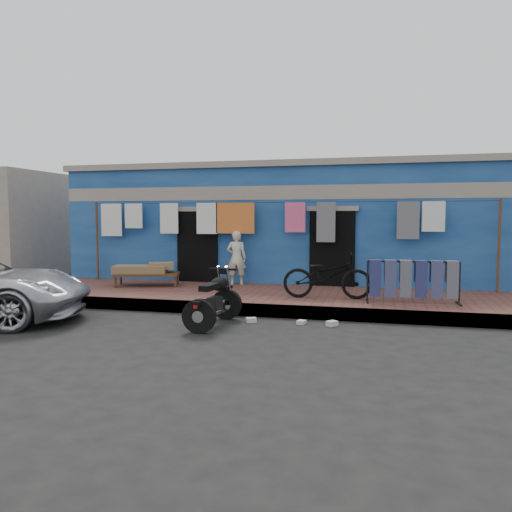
{
  "coord_description": "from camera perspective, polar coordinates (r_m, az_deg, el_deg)",
  "views": [
    {
      "loc": [
        2.45,
        -7.78,
        1.93
      ],
      "look_at": [
        0.0,
        2.0,
        1.15
      ],
      "focal_mm": 35.0,
      "sensor_mm": 36.0,
      "label": 1
    }
  ],
  "objects": [
    {
      "name": "sidewalk",
      "position": [
        11.2,
        1.25,
        -4.85
      ],
      "size": [
        28.0,
        3.0,
        0.25
      ],
      "primitive_type": "cube",
      "color": "brown",
      "rests_on": "ground"
    },
    {
      "name": "litter_b",
      "position": [
        9.06,
        8.67,
        -7.63
      ],
      "size": [
        0.22,
        0.23,
        0.09
      ],
      "primitive_type": "cube",
      "rotation": [
        0.0,
        0.0,
        0.9
      ],
      "color": "silver",
      "rests_on": "ground"
    },
    {
      "name": "ground",
      "position": [
        8.38,
        -3.37,
        -8.9
      ],
      "size": [
        80.0,
        80.0,
        0.0
      ],
      "primitive_type": "plane",
      "color": "black",
      "rests_on": "ground"
    },
    {
      "name": "clothesline",
      "position": [
        12.42,
        -0.42,
        3.88
      ],
      "size": [
        10.06,
        0.06,
        2.1
      ],
      "color": "brown",
      "rests_on": "sidewalk"
    },
    {
      "name": "litter_c",
      "position": [
        9.15,
        5.21,
        -7.55
      ],
      "size": [
        0.17,
        0.2,
        0.07
      ],
      "primitive_type": "cube",
      "rotation": [
        0.0,
        0.0,
        1.33
      ],
      "color": "silver",
      "rests_on": "ground"
    },
    {
      "name": "charpoy",
      "position": [
        12.56,
        -12.32,
        -2.11
      ],
      "size": [
        2.03,
        1.64,
        0.54
      ],
      "primitive_type": null,
      "rotation": [
        0.0,
        0.0,
        0.29
      ],
      "color": "brown",
      "rests_on": "sidewalk"
    },
    {
      "name": "motorcycle",
      "position": [
        8.92,
        -4.86,
        -4.84
      ],
      "size": [
        0.79,
        1.62,
        0.99
      ],
      "primitive_type": null,
      "rotation": [
        0.0,
        0.0,
        -0.08
      ],
      "color": "black",
      "rests_on": "ground"
    },
    {
      "name": "curb",
      "position": [
        9.81,
        -0.64,
        -6.18
      ],
      "size": [
        28.0,
        0.1,
        0.25
      ],
      "primitive_type": "cube",
      "color": "gray",
      "rests_on": "ground"
    },
    {
      "name": "litter_a",
      "position": [
        9.27,
        -0.56,
        -7.33
      ],
      "size": [
        0.23,
        0.21,
        0.08
      ],
      "primitive_type": "cube",
      "rotation": [
        0.0,
        0.0,
        0.41
      ],
      "color": "silver",
      "rests_on": "ground"
    },
    {
      "name": "seated_person",
      "position": [
        12.47,
        -2.24,
        -0.21
      ],
      "size": [
        0.52,
        0.38,
        1.35
      ],
      "primitive_type": "imported",
      "rotation": [
        0.0,
        0.0,
        3.26
      ],
      "color": "beige",
      "rests_on": "sidewalk"
    },
    {
      "name": "bicycle",
      "position": [
        10.45,
        8.14,
        -1.64
      ],
      "size": [
        1.85,
        0.77,
        1.17
      ],
      "primitive_type": "imported",
      "rotation": [
        0.0,
        0.0,
        1.65
      ],
      "color": "black",
      "rests_on": "sidewalk"
    },
    {
      "name": "jeans_rack",
      "position": [
        10.23,
        17.49,
        -2.75
      ],
      "size": [
        1.88,
        0.62,
        0.88
      ],
      "primitive_type": null,
      "rotation": [
        0.0,
        0.0,
        0.07
      ],
      "color": "black",
      "rests_on": "sidewalk"
    },
    {
      "name": "building",
      "position": [
        14.97,
        4.66,
        3.47
      ],
      "size": [
        12.2,
        5.2,
        3.36
      ],
      "color": "navy",
      "rests_on": "ground"
    }
  ]
}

